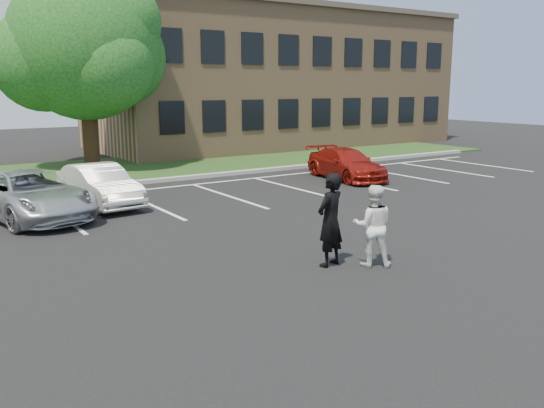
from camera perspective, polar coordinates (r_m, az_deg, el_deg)
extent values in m
plane|color=black|center=(11.97, 2.67, -6.69)|extent=(90.00, 90.00, 0.00)
cube|color=#979791|center=(22.49, -15.72, 1.83)|extent=(40.00, 0.30, 0.15)
cube|color=#274119|center=(26.29, -18.44, 2.97)|extent=(44.00, 8.00, 0.08)
cube|color=white|center=(17.98, -20.20, -1.10)|extent=(0.12, 5.20, 0.01)
cube|color=white|center=(18.80, -11.90, -0.09)|extent=(0.12, 5.20, 0.01)
cube|color=white|center=(19.97, -4.44, 0.83)|extent=(0.12, 5.20, 0.01)
cube|color=white|center=(21.45, 2.10, 1.61)|extent=(0.12, 5.20, 0.01)
cube|color=white|center=(23.18, 7.74, 2.28)|extent=(0.12, 5.20, 0.01)
cube|color=white|center=(25.09, 12.56, 2.83)|extent=(0.12, 5.20, 0.01)
cube|color=white|center=(27.17, 16.67, 3.28)|extent=(0.12, 5.20, 0.01)
cube|color=white|center=(29.36, 20.19, 3.65)|extent=(0.12, 5.20, 0.01)
cube|color=white|center=(21.77, -11.14, 1.55)|extent=(34.00, 0.12, 0.01)
cube|color=#A07956|center=(37.41, 0.05, 12.10)|extent=(22.00, 10.00, 8.00)
cube|color=brown|center=(37.66, 0.05, 18.43)|extent=(22.40, 10.40, 0.30)
cube|color=black|center=(28.59, -9.87, 8.42)|extent=(1.30, 0.06, 1.60)
cube|color=black|center=(28.60, -10.11, 15.23)|extent=(1.30, 0.06, 1.60)
cube|color=black|center=(29.59, -5.75, 8.64)|extent=(1.30, 0.06, 1.60)
cube|color=black|center=(29.60, -5.89, 15.23)|extent=(1.30, 0.06, 1.60)
cube|color=black|center=(30.73, -1.92, 8.81)|extent=(1.30, 0.06, 1.60)
cube|color=black|center=(30.74, -1.96, 15.15)|extent=(1.30, 0.06, 1.60)
cube|color=black|center=(32.00, 1.63, 8.93)|extent=(1.30, 0.06, 1.60)
cube|color=black|center=(32.01, 1.67, 15.02)|extent=(1.30, 0.06, 1.60)
cube|color=black|center=(33.38, 4.90, 9.01)|extent=(1.30, 0.06, 1.60)
cube|color=black|center=(33.39, 5.00, 14.84)|extent=(1.30, 0.06, 1.60)
cube|color=black|center=(34.85, 7.90, 9.06)|extent=(1.30, 0.06, 1.60)
cube|color=black|center=(34.86, 8.06, 14.64)|extent=(1.30, 0.06, 1.60)
cube|color=black|center=(36.42, 10.65, 9.08)|extent=(1.30, 0.06, 1.60)
cube|color=black|center=(36.43, 10.86, 14.42)|extent=(1.30, 0.06, 1.60)
cube|color=black|center=(38.05, 13.17, 9.08)|extent=(1.30, 0.06, 1.60)
cube|color=black|center=(38.06, 13.42, 14.20)|extent=(1.30, 0.06, 1.60)
cube|color=black|center=(39.75, 15.48, 9.07)|extent=(1.30, 0.06, 1.60)
cube|color=black|center=(39.76, 15.75, 13.96)|extent=(1.30, 0.06, 1.60)
cylinder|color=black|center=(27.40, -17.54, 6.65)|extent=(0.70, 0.70, 3.20)
sphere|color=#11440C|center=(27.36, -18.05, 14.81)|extent=(6.60, 6.60, 6.60)
sphere|color=#11440C|center=(28.48, -15.20, 13.82)|extent=(4.60, 4.60, 4.60)
sphere|color=#11440C|center=(27.29, -21.71, 13.09)|extent=(4.40, 4.40, 4.40)
sphere|color=#11440C|center=(26.00, -16.13, 13.12)|extent=(4.00, 4.00, 4.00)
sphere|color=#11440C|center=(28.77, -20.19, 15.09)|extent=(4.20, 4.20, 4.20)
sphere|color=#11440C|center=(26.94, -15.07, 16.95)|extent=(3.80, 3.80, 3.80)
imported|color=black|center=(12.13, 5.79, -1.58)|extent=(0.84, 0.67, 1.99)
imported|color=white|center=(12.29, 9.95, -2.13)|extent=(1.07, 1.03, 1.74)
imported|color=#B5B8BD|center=(17.84, -22.87, 0.84)|extent=(3.27, 5.32, 1.38)
imported|color=silver|center=(18.97, -16.73, 1.77)|extent=(1.76, 4.10, 1.31)
imported|color=maroon|center=(23.61, 7.37, 3.95)|extent=(2.27, 4.42, 1.23)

